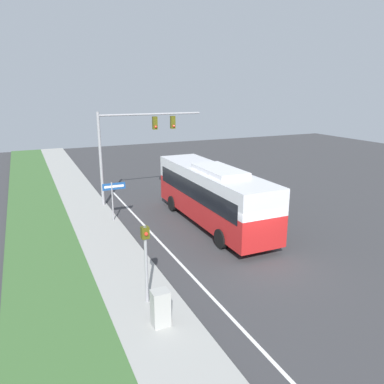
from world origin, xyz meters
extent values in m
plane|color=#38383A|center=(0.00, 0.00, 0.00)|extent=(80.00, 80.00, 0.00)
cube|color=#9E9E99|center=(-6.20, 0.00, 0.06)|extent=(2.80, 80.00, 0.12)
cube|color=#3D6633|center=(-9.40, 0.00, 0.05)|extent=(3.60, 80.00, 0.10)
cube|color=silver|center=(-3.60, 0.00, 0.00)|extent=(0.14, 30.00, 0.01)
cube|color=red|center=(0.24, 5.17, 1.25)|extent=(2.58, 10.91, 1.64)
cube|color=silver|center=(0.24, 5.17, 2.74)|extent=(2.58, 10.91, 1.34)
cube|color=black|center=(0.24, 5.17, 2.28)|extent=(2.62, 10.04, 1.01)
cube|color=silver|center=(0.24, 4.35, 3.53)|extent=(1.81, 3.82, 0.24)
cylinder|color=black|center=(-1.00, 8.55, 0.52)|extent=(0.28, 1.03, 1.03)
cylinder|color=black|center=(1.48, 8.55, 0.52)|extent=(0.28, 1.03, 1.03)
cylinder|color=black|center=(-1.00, 1.79, 0.52)|extent=(0.28, 1.03, 1.03)
cylinder|color=black|center=(1.48, 1.79, 0.52)|extent=(0.28, 1.03, 1.03)
cylinder|color=#939399|center=(-5.05, 11.44, 3.26)|extent=(0.20, 0.20, 6.52)
cylinder|color=#939399|center=(-1.36, 11.44, 6.27)|extent=(7.38, 0.14, 0.14)
cube|color=#47470F|center=(-1.11, 11.44, 5.65)|extent=(0.32, 0.28, 0.90)
sphere|color=red|center=(-1.11, 11.26, 5.40)|extent=(0.18, 0.18, 0.18)
cube|color=#47470F|center=(0.24, 11.44, 5.65)|extent=(0.32, 0.28, 0.90)
sphere|color=red|center=(0.24, 11.26, 5.40)|extent=(0.18, 0.18, 0.18)
cylinder|color=#939399|center=(-6.08, -1.65, 1.58)|extent=(0.12, 0.12, 3.16)
cube|color=#47470F|center=(-6.08, -1.65, 2.94)|extent=(0.28, 0.24, 0.44)
sphere|color=red|center=(-6.08, -1.80, 2.94)|extent=(0.14, 0.14, 0.14)
cylinder|color=#939399|center=(-5.15, 7.97, 1.27)|extent=(0.08, 0.08, 2.54)
cube|color=#19478C|center=(-5.01, 7.97, 2.28)|extent=(1.40, 0.03, 0.42)
cube|color=white|center=(-5.01, 7.95, 2.28)|extent=(1.19, 0.01, 0.15)
cube|color=#A8A8A3|center=(-6.11, -3.25, 0.77)|extent=(0.60, 0.51, 1.30)
camera|label=1|loc=(-9.78, -13.90, 7.98)|focal=35.00mm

